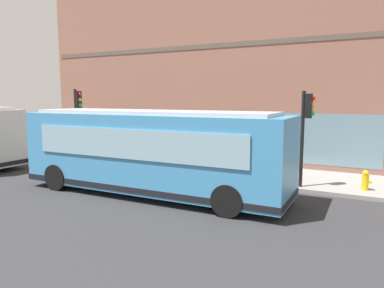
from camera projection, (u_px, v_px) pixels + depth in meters
The scene contains 11 objects.
ground at pixel (147, 193), 13.27m from camera, with size 120.00×120.00×0.00m, color #2D2D30.
sidewalk_curb at pixel (200, 169), 17.30m from camera, with size 3.94×40.00×0.15m, color gray.
building_corner at pixel (242, 63), 21.84m from camera, with size 8.02×22.50×11.24m.
city_bus_nearside at pixel (151, 152), 12.92m from camera, with size 2.65×10.06×3.07m.
traffic_light_near_corner at pixel (306, 121), 13.22m from camera, with size 0.32×0.49×3.63m.
traffic_light_down_block at pixel (78, 111), 18.66m from camera, with size 0.32×0.49×3.82m.
fire_hydrant at pixel (365, 180), 13.04m from camera, with size 0.35×0.35×0.74m.
pedestrian_by_light_pole at pixel (263, 147), 17.01m from camera, with size 0.32×0.32×1.78m.
pedestrian_near_building_entrance at pixel (102, 140), 20.46m from camera, with size 0.32×0.32×1.71m.
pedestrian_near_hydrant at pixel (205, 154), 15.79m from camera, with size 0.32×0.32×1.57m.
newspaper_vending_box at pixel (131, 150), 20.05m from camera, with size 0.44×0.42×0.90m.
Camera 1 is at (-10.75, -7.37, 3.53)m, focal length 33.25 mm.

